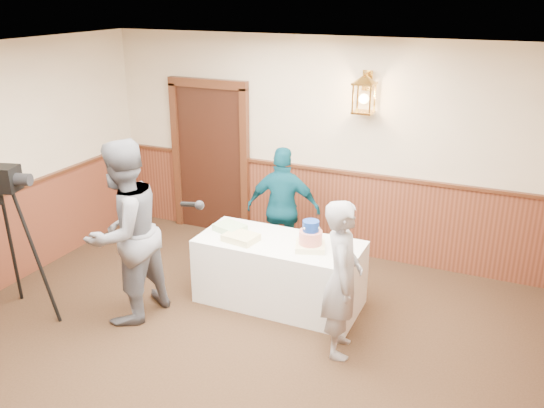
# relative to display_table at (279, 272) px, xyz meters

# --- Properties ---
(ground) EXTENTS (7.00, 7.00, 0.00)m
(ground) POSITION_rel_display_table_xyz_m (-0.13, -1.90, -0.38)
(ground) COLOR #302013
(ground) RESTS_ON ground
(room_shell) EXTENTS (6.02, 7.02, 2.81)m
(room_shell) POSITION_rel_display_table_xyz_m (-0.19, -1.45, 1.15)
(room_shell) COLOR beige
(room_shell) RESTS_ON ground
(display_table) EXTENTS (1.80, 0.80, 0.75)m
(display_table) POSITION_rel_display_table_xyz_m (0.00, 0.00, 0.00)
(display_table) COLOR white
(display_table) RESTS_ON ground
(tiered_cake) EXTENTS (0.39, 0.39, 0.32)m
(tiered_cake) POSITION_rel_display_table_xyz_m (0.37, -0.04, 0.50)
(tiered_cake) COLOR #F7EFB7
(tiered_cake) RESTS_ON display_table
(sheet_cake_yellow) EXTENTS (0.39, 0.32, 0.07)m
(sheet_cake_yellow) POSITION_rel_display_table_xyz_m (-0.39, -0.16, 0.41)
(sheet_cake_yellow) COLOR #E8D98B
(sheet_cake_yellow) RESTS_ON display_table
(sheet_cake_green) EXTENTS (0.39, 0.34, 0.08)m
(sheet_cake_green) POSITION_rel_display_table_xyz_m (-0.63, 0.03, 0.41)
(sheet_cake_green) COLOR #B8EFA8
(sheet_cake_green) RESTS_ON display_table
(interviewer) EXTENTS (1.56, 1.03, 1.95)m
(interviewer) POSITION_rel_display_table_xyz_m (-1.34, -0.92, 0.60)
(interviewer) COLOR slate
(interviewer) RESTS_ON ground
(baker) EXTENTS (0.52, 0.65, 1.56)m
(baker) POSITION_rel_display_table_xyz_m (0.90, -0.61, 0.41)
(baker) COLOR gray
(baker) RESTS_ON ground
(assistant_p) EXTENTS (0.97, 0.55, 1.56)m
(assistant_p) POSITION_rel_display_table_xyz_m (-0.32, 0.85, 0.40)
(assistant_p) COLOR #0B4456
(assistant_p) RESTS_ON ground
(tv_camera_rig) EXTENTS (0.67, 0.62, 1.71)m
(tv_camera_rig) POSITION_rel_display_table_xyz_m (-2.40, -1.45, 0.39)
(tv_camera_rig) COLOR black
(tv_camera_rig) RESTS_ON ground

